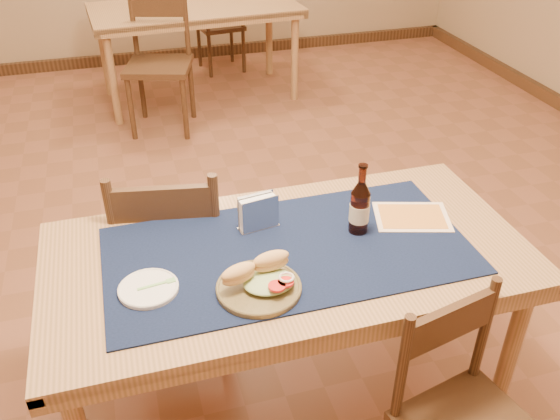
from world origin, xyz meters
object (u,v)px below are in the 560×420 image
object	(u,v)px
main_table	(288,270)
chair_main_far	(173,254)
back_table	(195,17)
napkin_holder	(258,213)
beer_bottle	(360,207)
sandwich_plate	(260,282)

from	to	relation	value
main_table	chair_main_far	xyz separation A→B (m)	(-0.35, 0.45, -0.19)
back_table	chair_main_far	bearing A→B (deg)	-101.41
back_table	napkin_holder	distance (m)	3.12
back_table	chair_main_far	xyz separation A→B (m)	(-0.57, -2.80, -0.19)
main_table	beer_bottle	distance (m)	0.32
beer_bottle	napkin_holder	bearing A→B (deg)	160.58
sandwich_plate	chair_main_far	bearing A→B (deg)	108.60
back_table	napkin_holder	size ratio (longest dim) A/B	11.04
main_table	chair_main_far	world-z (taller)	chair_main_far
sandwich_plate	beer_bottle	distance (m)	0.46
beer_bottle	napkin_holder	distance (m)	0.35
beer_bottle	napkin_holder	size ratio (longest dim) A/B	1.73
sandwich_plate	main_table	bearing A→B (deg)	49.99
chair_main_far	sandwich_plate	bearing A→B (deg)	-71.40
back_table	main_table	bearing A→B (deg)	-93.83
chair_main_far	sandwich_plate	world-z (taller)	chair_main_far
main_table	sandwich_plate	world-z (taller)	sandwich_plate
main_table	beer_bottle	bearing A→B (deg)	8.35
chair_main_far	napkin_holder	bearing A→B (deg)	-46.61
main_table	chair_main_far	size ratio (longest dim) A/B	1.74
napkin_holder	beer_bottle	bearing A→B (deg)	-19.42
chair_main_far	beer_bottle	distance (m)	0.83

